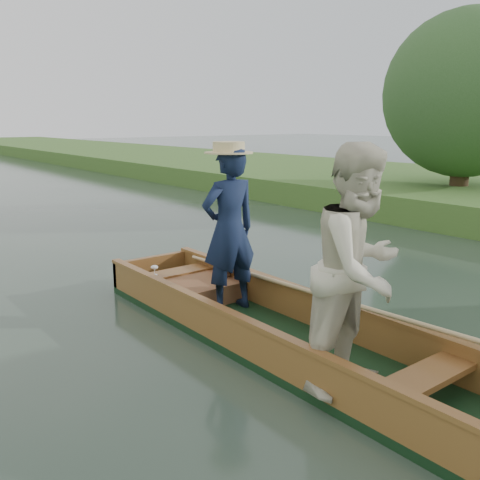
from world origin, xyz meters
TOP-DOWN VIEW (x-y plane):
  - ground at (0.00, 0.00)m, footprint 120.00×120.00m
  - trees_far at (2.73, 7.07)m, footprint 21.90×14.30m
  - punt at (-0.04, -0.21)m, footprint 1.23×5.00m

SIDE VIEW (x-z plane):
  - ground at x=0.00m, z-range 0.00..0.00m
  - punt at x=-0.04m, z-range -0.27..1.73m
  - trees_far at x=2.73m, z-range 0.19..4.88m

